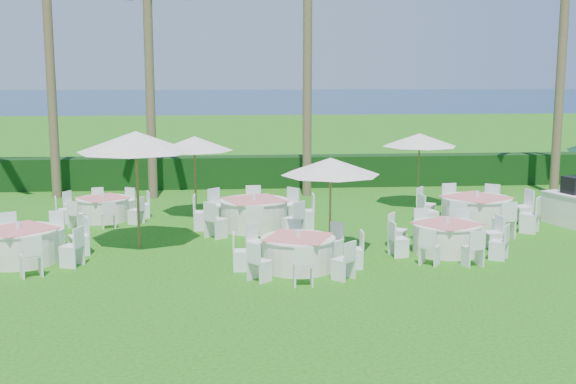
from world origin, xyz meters
The scene contains 17 objects.
ground centered at (0.00, 0.00, 0.00)m, with size 120.00×120.00×0.00m, color #145D10.
hedge centered at (0.00, 12.00, 0.60)m, with size 34.00×1.00×1.20m, color black.
ocean centered at (0.00, 102.00, 0.00)m, with size 260.00×260.00×0.00m, color #062045.
banquet_table_a centered at (-6.33, 1.18, 0.42)m, with size 3.15×3.15×0.97m.
banquet_table_b centered at (0.13, 0.04, 0.39)m, with size 2.96×2.96×0.90m.
banquet_table_c centered at (3.93, 1.20, 0.39)m, with size 2.98×2.98×0.91m.
banquet_table_d centered at (-5.19, 5.95, 0.37)m, with size 2.75×2.75×0.85m.
banquet_table_e centered at (-0.70, 4.35, 0.45)m, with size 3.42×3.42×1.03m.
banquet_table_f centered at (5.70, 4.13, 0.46)m, with size 3.51×3.51×1.05m.
umbrella_a centered at (-3.70, 2.33, 2.72)m, with size 2.93×2.93×2.98m.
umbrella_b centered at (1.03, 1.25, 2.18)m, with size 2.41×2.41×2.39m.
umbrella_c centered at (-2.43, 6.27, 2.27)m, with size 2.34×2.34×2.49m.
umbrella_d centered at (4.85, 7.35, 2.23)m, with size 2.46×2.46×2.44m.
palm_a centered at (-7.51, 10.20, 6.42)m, with size 4.40×4.11×11.87m.
palm_b centered at (-4.08, 9.81, 4.46)m, with size 4.40×4.15×8.02m.
palm_c centered at (1.42, 9.88, 6.38)m, with size 4.23×4.38×11.78m.
palm_e centered at (10.48, 9.38, 5.10)m, with size 4.37×4.25×9.29m.
Camera 1 is at (-1.45, -15.77, 4.42)m, focal length 45.00 mm.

